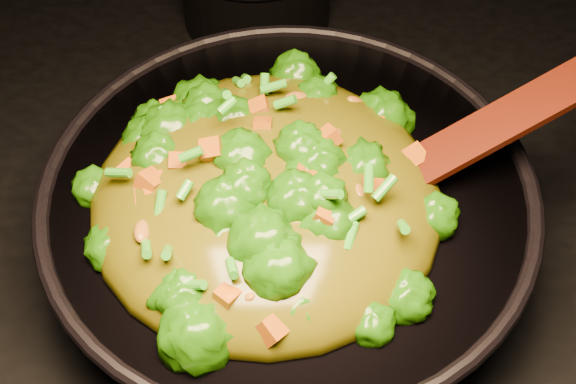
{
  "coord_description": "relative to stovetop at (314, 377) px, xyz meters",
  "views": [
    {
      "loc": [
        -0.06,
        -0.56,
        1.6
      ],
      "look_at": [
        -0.04,
        -0.08,
        1.01
      ],
      "focal_mm": 50.0,
      "sensor_mm": 36.0,
      "label": 1
    }
  ],
  "objects": [
    {
      "name": "stovetop",
      "position": [
        0.0,
        0.0,
        0.0
      ],
      "size": [
        1.2,
        0.9,
        0.9
      ],
      "primitive_type": "cube",
      "color": "black",
      "rests_on": "ground"
    },
    {
      "name": "wok",
      "position": [
        -0.04,
        -0.09,
        0.51
      ],
      "size": [
        0.53,
        0.53,
        0.13
      ],
      "primitive_type": null,
      "rotation": [
        0.0,
        0.0,
        0.19
      ],
      "color": "black",
      "rests_on": "stovetop"
    },
    {
      "name": "stir_fry",
      "position": [
        -0.06,
        -0.11,
        0.63
      ],
      "size": [
        0.39,
        0.39,
        0.11
      ],
      "primitive_type": null,
      "rotation": [
        0.0,
        0.0,
        0.23
      ],
      "color": "#1E5C06",
      "rests_on": "wok"
    },
    {
      "name": "spatula",
      "position": [
        0.12,
        -0.07,
        0.62
      ],
      "size": [
        0.27,
        0.12,
        0.11
      ],
      "primitive_type": "cube",
      "rotation": [
        0.0,
        -0.38,
        0.32
      ],
      "color": "#3D1108",
      "rests_on": "wok"
    }
  ]
}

